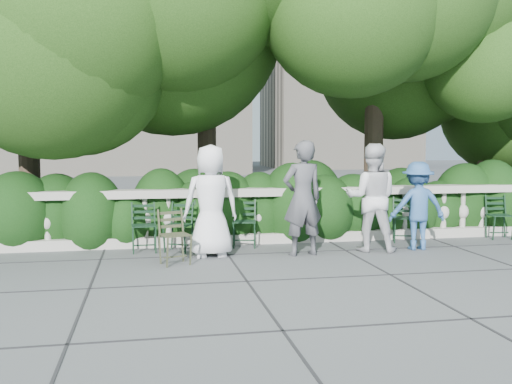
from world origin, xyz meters
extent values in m
plane|color=#484B4F|center=(0.00, 0.00, 0.00)|extent=(90.00, 90.00, 0.00)
cube|color=#9E998E|center=(0.00, 1.80, 0.09)|extent=(12.00, 0.32, 0.18)
cube|color=#9E998E|center=(0.00, 1.80, 0.93)|extent=(12.00, 0.36, 0.14)
cylinder|color=#3F3023|center=(-4.00, 3.40, 1.40)|extent=(0.40, 0.40, 2.80)
ellipsoid|color=#18340E|center=(-4.00, 2.96, 3.68)|extent=(5.28, 5.28, 3.96)
cylinder|color=#3F3023|center=(-0.50, 4.00, 1.70)|extent=(0.40, 0.40, 3.40)
ellipsoid|color=#18340E|center=(-0.50, 3.48, 4.44)|extent=(6.24, 6.24, 4.68)
cylinder|color=#3F3023|center=(3.00, 3.30, 1.50)|extent=(0.40, 0.40, 3.00)
ellipsoid|color=#18340E|center=(3.00, 2.84, 3.92)|extent=(5.52, 5.52, 4.14)
cylinder|color=#3F3023|center=(6.00, 3.80, 1.30)|extent=(0.40, 0.40, 2.60)
ellipsoid|color=#18340E|center=(6.00, 3.40, 3.40)|extent=(4.80, 4.80, 3.60)
imported|color=white|center=(-0.78, 0.73, 0.89)|extent=(0.90, 0.61, 1.79)
imported|color=#44454A|center=(0.68, 0.57, 0.93)|extent=(0.74, 0.55, 1.85)
imported|color=silver|center=(1.91, 0.72, 0.90)|extent=(1.06, 0.96, 1.80)
imported|color=#2D5589|center=(2.73, 0.70, 0.75)|extent=(1.01, 0.64, 1.50)
camera|label=1|loc=(-1.76, -8.22, 1.82)|focal=40.00mm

